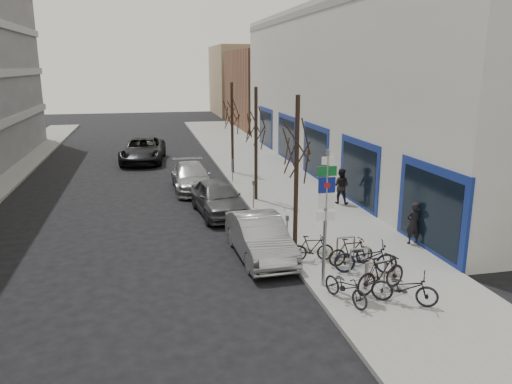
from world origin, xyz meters
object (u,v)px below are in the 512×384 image
tree_far (232,107)px  bike_mid_inner (312,248)px  meter_back (232,168)px  bike_near_left (346,284)px  parked_car_front (260,237)px  pedestrian_near (413,223)px  tree_mid (256,117)px  meter_front (287,230)px  highway_sign_pole (326,210)px  lane_car (143,150)px  bike_rack (359,258)px  pedestrian_far (341,186)px  parked_car_back (192,177)px  bike_near_right (381,273)px  tree_near (297,136)px  bike_far_curb (405,285)px  bike_far_inner (351,251)px  meter_mid (253,192)px  bike_mid_curb (366,255)px  parked_car_mid (218,198)px

tree_far → bike_mid_inner: size_ratio=3.71×
meter_back → bike_near_left: (0.49, -15.14, -0.25)m
parked_car_front → pedestrian_near: 5.66m
meter_back → bike_mid_inner: size_ratio=0.86×
tree_mid → meter_front: (-0.45, -7.00, -3.19)m
highway_sign_pole → lane_car: 22.54m
bike_rack → pedestrian_far: bearing=72.2°
bike_rack → bike_near_left: bike_near_left is taller
highway_sign_pole → parked_car_back: bearing=101.2°
bike_rack → bike_near_left: size_ratio=1.35×
bike_near_right → meter_front: bearing=5.2°
tree_near → meter_back: (-0.45, 10.50, -3.19)m
bike_near_right → tree_near: bearing=-2.7°
bike_far_curb → pedestrian_near: 5.02m
bike_far_inner → meter_front: bearing=41.5°
bike_far_curb → meter_back: bearing=39.2°
bike_rack → bike_far_inner: 0.65m
tree_mid → meter_back: (-0.45, 4.00, -3.19)m
pedestrian_near → lane_car: bearing=-66.1°
tree_mid → bike_mid_inner: 8.84m
meter_mid → bike_far_inner: (1.65, -7.25, -0.29)m
tree_far → bike_near_left: (0.04, -17.64, -3.44)m
bike_rack → bike_mid_curb: size_ratio=1.16×
meter_mid → pedestrian_near: 7.46m
bike_mid_curb → pedestrian_near: (2.81, 2.10, 0.18)m
meter_front → highway_sign_pole: bearing=-85.3°
tree_mid → bike_far_inner: bearing=-82.2°
parked_car_mid → lane_car: bearing=97.6°
bike_near_right → lane_car: size_ratio=0.31×
bike_near_left → bike_far_curb: 1.57m
meter_front → lane_car: (-4.85, 18.88, -0.09)m
meter_mid → bike_near_left: bearing=-87.1°
parked_car_back → tree_far: bearing=49.5°
tree_mid → bike_near_right: size_ratio=2.98×
parked_car_back → pedestrian_far: pedestrian_far is taller
meter_back → lane_car: bearing=121.6°
meter_mid → lane_car: size_ratio=0.21×
tree_far → pedestrian_far: 9.43m
highway_sign_pole → parked_car_mid: 8.77m
pedestrian_near → pedestrian_far: size_ratio=0.92×
meter_mid → meter_back: bearing=90.0°
tree_mid → meter_front: 7.70m
bike_far_curb → pedestrian_near: size_ratio=1.15×
tree_mid → bike_mid_inner: (0.09, -8.11, -3.50)m
highway_sign_pole → tree_mid: 10.15m
bike_mid_inner → bike_far_curb: size_ratio=0.83×
parked_car_back → meter_front: bearing=-77.7°
parked_car_mid → lane_car: size_ratio=0.75×
meter_back → parked_car_back: bearing=-159.6°
parked_car_front → pedestrian_near: (5.65, -0.27, 0.19)m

